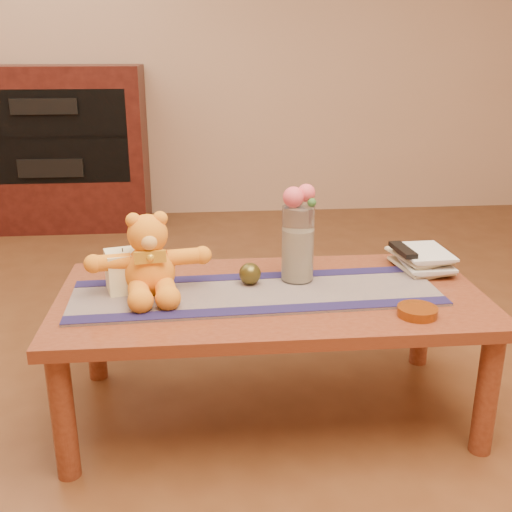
{
  "coord_description": "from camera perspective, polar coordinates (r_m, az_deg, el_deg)",
  "views": [
    {
      "loc": [
        -0.22,
        -1.86,
        1.23
      ],
      "look_at": [
        -0.05,
        0.0,
        0.58
      ],
      "focal_mm": 42.89,
      "sensor_mm": 36.0,
      "label": 1
    }
  ],
  "objects": [
    {
      "name": "table_leg_bl",
      "position": [
        2.42,
        -14.82,
        -6.6
      ],
      "size": [
        0.07,
        0.07,
        0.41
      ],
      "primitive_type": "cylinder",
      "color": "#5E2716",
      "rests_on": "floor"
    },
    {
      "name": "floor",
      "position": [
        2.24,
        1.31,
        -14.14
      ],
      "size": [
        5.5,
        5.5,
        0.0
      ],
      "primitive_type": "plane",
      "color": "#522D17",
      "rests_on": "ground"
    },
    {
      "name": "amber_dish",
      "position": [
        1.92,
        14.81,
        -5.02
      ],
      "size": [
        0.15,
        0.15,
        0.03
      ],
      "primitive_type": "cylinder",
      "rotation": [
        0.0,
        0.0,
        0.26
      ],
      "color": "#BF5914",
      "rests_on": "coffee_table_top"
    },
    {
      "name": "blue_flower_back",
      "position": [
        2.07,
        4.14,
        5.62
      ],
      "size": [
        0.04,
        0.04,
        0.04
      ],
      "primitive_type": "sphere",
      "color": "#5455B8",
      "rests_on": "glass_vase"
    },
    {
      "name": "stereo_lower",
      "position": [
        4.39,
        -18.24,
        8.1
      ],
      "size": [
        0.42,
        0.28,
        0.12
      ],
      "primitive_type": "cube",
      "color": "black",
      "rests_on": "media_cabinet"
    },
    {
      "name": "media_cabinet",
      "position": [
        4.5,
        -18.01,
        9.51
      ],
      "size": [
        1.2,
        0.5,
        1.1
      ],
      "primitive_type": "cube",
      "color": "black",
      "rests_on": "floor"
    },
    {
      "name": "persian_runner",
      "position": [
        2.01,
        0.05,
        -3.49
      ],
      "size": [
        1.21,
        0.39,
        0.01
      ],
      "primitive_type": "cube",
      "rotation": [
        0.0,
        0.0,
        0.04
      ],
      "color": "#171D42",
      "rests_on": "coffee_table_top"
    },
    {
      "name": "potpourri_fill",
      "position": [
        2.09,
        3.9,
        0.13
      ],
      "size": [
        0.09,
        0.09,
        0.18
      ],
      "primitive_type": "cylinder",
      "color": "beige",
      "rests_on": "glass_vase"
    },
    {
      "name": "bronze_ball",
      "position": [
        2.06,
        -0.57,
        -1.65
      ],
      "size": [
        0.09,
        0.09,
        0.07
      ],
      "primitive_type": "sphere",
      "rotation": [
        0.0,
        0.0,
        -0.2
      ],
      "color": "#463E17",
      "rests_on": "persian_runner"
    },
    {
      "name": "wall_back",
      "position": [
        4.62,
        -2.67,
        20.59
      ],
      "size": [
        5.5,
        0.0,
        5.5
      ],
      "primitive_type": "plane",
      "rotation": [
        1.57,
        0.0,
        0.0
      ],
      "color": "tan",
      "rests_on": "floor"
    },
    {
      "name": "stereo_upper",
      "position": [
        4.34,
        -18.79,
        13.23
      ],
      "size": [
        0.42,
        0.28,
        0.1
      ],
      "primitive_type": "cube",
      "color": "black",
      "rests_on": "media_cabinet"
    },
    {
      "name": "cabinet_shelf",
      "position": [
        4.34,
        -18.57,
        10.61
      ],
      "size": [
        1.02,
        0.2,
        0.02
      ],
      "primitive_type": "cube",
      "color": "black",
      "rests_on": "media_cabinet"
    },
    {
      "name": "blue_flower_side",
      "position": [
        2.05,
        3.1,
        5.29
      ],
      "size": [
        0.04,
        0.04,
        0.04
      ],
      "primitive_type": "sphere",
      "color": "#5455B8",
      "rests_on": "glass_vase"
    },
    {
      "name": "rose_right",
      "position": [
        2.04,
        4.71,
        5.89
      ],
      "size": [
        0.06,
        0.06,
        0.06
      ],
      "primitive_type": "sphere",
      "color": "#E4505F",
      "rests_on": "glass_vase"
    },
    {
      "name": "table_leg_br",
      "position": [
        2.53,
        15.2,
        -5.43
      ],
      "size": [
        0.07,
        0.07,
        0.41
      ],
      "primitive_type": "cylinder",
      "color": "#5E2716",
      "rests_on": "floor"
    },
    {
      "name": "runner_border_far",
      "position": [
        2.14,
        -0.45,
        -1.89
      ],
      "size": [
        1.2,
        0.11,
        0.0
      ],
      "primitive_type": "cube",
      "rotation": [
        0.0,
        0.0,
        0.04
      ],
      "color": "#1B1642",
      "rests_on": "persian_runner"
    },
    {
      "name": "book_upper",
      "position": [
        2.26,
        13.2,
        -0.22
      ],
      "size": [
        0.21,
        0.25,
        0.02
      ],
      "primitive_type": "imported",
      "rotation": [
        0.0,
        0.0,
        0.2
      ],
      "color": "beige",
      "rests_on": "book_lower"
    },
    {
      "name": "cabinet_cavity",
      "position": [
        4.26,
        -18.81,
        10.44
      ],
      "size": [
        1.02,
        0.03,
        0.61
      ],
      "primitive_type": "cube",
      "color": "black",
      "rests_on": "media_cabinet"
    },
    {
      "name": "table_leg_fl",
      "position": [
        1.92,
        -17.54,
        -14.07
      ],
      "size": [
        0.07,
        0.07,
        0.41
      ],
      "primitive_type": "cylinder",
      "color": "#5E2716",
      "rests_on": "floor"
    },
    {
      "name": "coffee_table_top",
      "position": [
        2.03,
        1.41,
        -3.95
      ],
      "size": [
        1.4,
        0.7,
        0.04
      ],
      "primitive_type": "cube",
      "color": "#5E2716",
      "rests_on": "floor"
    },
    {
      "name": "book_bottom",
      "position": [
        2.27,
        13.3,
        -1.14
      ],
      "size": [
        0.2,
        0.24,
        0.02
      ],
      "primitive_type": "imported",
      "rotation": [
        0.0,
        0.0,
        0.14
      ],
      "color": "beige",
      "rests_on": "coffee_table_top"
    },
    {
      "name": "leaf_sprig",
      "position": [
        2.02,
        5.23,
        4.99
      ],
      "size": [
        0.03,
        0.03,
        0.03
      ],
      "primitive_type": "sphere",
      "color": "#33662D",
      "rests_on": "glass_vase"
    },
    {
      "name": "tv_remote",
      "position": [
        2.24,
        13.54,
        0.57
      ],
      "size": [
        0.06,
        0.16,
        0.02
      ],
      "primitive_type": "cube",
      "rotation": [
        0.0,
        0.0,
        0.09
      ],
      "color": "black",
      "rests_on": "book_top"
    },
    {
      "name": "book_lower",
      "position": [
        2.27,
        13.49,
        -0.71
      ],
      "size": [
        0.16,
        0.22,
        0.02
      ],
      "primitive_type": "imported",
      "rotation": [
        0.0,
        0.0,
        0.0
      ],
      "color": "beige",
      "rests_on": "book_bottom"
    },
    {
      "name": "book_top",
      "position": [
        2.25,
        13.52,
        0.21
      ],
      "size": [
        0.17,
        0.23,
        0.02
      ],
      "primitive_type": "imported",
      "rotation": [
        0.0,
        0.0,
        0.04
      ],
      "color": "beige",
      "rests_on": "book_upper"
    },
    {
      "name": "table_leg_fr",
      "position": [
        2.06,
        20.73,
        -11.99
      ],
      "size": [
        0.07,
        0.07,
        0.41
      ],
      "primitive_type": "cylinder",
      "color": "#5E2716",
      "rests_on": "floor"
    },
    {
      "name": "pillar_candle",
      "position": [
        2.05,
        -12.2,
        -1.37
      ],
      "size": [
        0.14,
        0.14,
        0.13
      ],
      "primitive_type": "cube",
      "rotation": [
        0.0,
        0.0,
        0.26
      ],
      "color": "#FCF1B9",
      "rests_on": "persian_runner"
    },
    {
      "name": "candle_wick",
      "position": [
        2.03,
        -12.35,
        0.56
      ],
      "size": [
        0.0,
        0.0,
        0.01
      ],
      "primitive_type": "cylinder",
      "rotation": [
        0.0,
        0.0,
        0.26
      ],
      "color": "black",
      "rests_on": "pillar_candle"
    },
    {
      "name": "glass_vase",
      "position": [
        2.08,
        3.92,
        1.15
      ],
      "size": [
        0.11,
        0.11,
        0.26
      ],
      "primitive_type": "cylinder",
      "color": "silver",
      "rests_on": "persian_runner"
    },
    {
      "name": "runner_border_near",
      "position": [
        1.88,
        0.62,
        -5.04
      ],
      "size": [
        1.2,
        0.11,
        0.0
      ],
      "primitive_type": "cube",
      "rotation": [
        0.0,
        0.0,
        0.04
      ],
      "color": "#1B1642",
      "rests_on": "persian_runner"
    },
    {
      "name": "teddy_bear",
      "position": [
        2.0,
        -9.97,
        0.1
      ],
      "size": [
        0.42,
        0.36,
        0.26
      ],
      "primitive_type": null,
      "rotation": [
        0.0,
        0.0,
        0.15
      ],
      "color": "orange",
      "rests_on": "persian_runner"
    },
    {
      "name": "rose_left",
      "position": [
        2.02,
        3.51,
        5.5
      ],
      "size": [
        0.07,
        0.07,
        0.07
      ],
      "primitive_type": "sphere",
      "color": "#E4505F",
      "rests_on": "glass_vase"
    }
  ]
}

